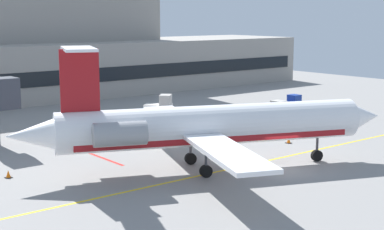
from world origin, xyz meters
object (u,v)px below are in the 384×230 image
at_px(baggage_tug, 161,105).
at_px(belt_loader, 282,111).
at_px(pushback_tractor, 291,104).
at_px(regional_jet, 206,126).

distance_m(baggage_tug, belt_loader, 14.18).
relative_size(baggage_tug, pushback_tractor, 1.16).
bearing_deg(regional_jet, belt_loader, 28.42).
bearing_deg(regional_jet, pushback_tractor, 29.29).
xyz_separation_m(regional_jet, belt_loader, (19.98, 10.81, -2.36)).
bearing_deg(baggage_tug, regional_jet, -118.29).
bearing_deg(belt_loader, pushback_tractor, 32.59).
bearing_deg(pushback_tractor, belt_loader, -147.41).
xyz_separation_m(regional_jet, baggage_tug, (12.20, 22.67, -2.35)).
distance_m(regional_jet, belt_loader, 22.84).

